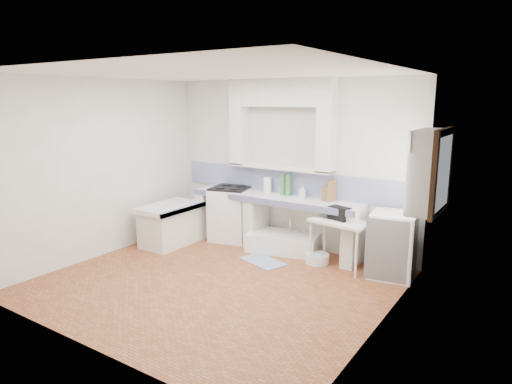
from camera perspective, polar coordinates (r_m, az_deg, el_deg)
The scene contains 36 objects.
floor at distance 6.32m, azimuth -5.10°, elevation -11.38°, with size 4.50×4.50×0.00m, color #9B5836.
ceiling at distance 5.82m, azimuth -5.61°, elevation 14.89°, with size 4.50×4.50×0.00m, color white.
wall_back at distance 7.55m, azimuth 4.18°, elevation 3.51°, with size 4.50×4.50×0.00m, color white.
wall_front at distance 4.56m, azimuth -21.22°, elevation -2.67°, with size 4.50×4.50×0.00m, color white.
wall_left at distance 7.51m, azimuth -18.90°, elevation 2.86°, with size 4.50×4.50×0.00m, color white.
wall_right at distance 4.86m, azimuth 15.88°, elevation -1.47°, with size 4.50×4.50×0.00m, color white.
alcove_mass at distance 7.42m, azimuth 3.15°, elevation 12.48°, with size 1.90×0.25×0.45m, color white.
window_frame at distance 5.92m, azimuth 21.15°, elevation 2.46°, with size 0.35×0.86×1.06m, color #331B10.
lace_valance at distance 5.91m, azimuth 20.04°, elevation 6.24°, with size 0.01×0.84×0.24m, color white.
counter_slab at distance 7.44m, azimuth 2.32°, elevation -0.81°, with size 3.00×0.60×0.08m, color white.
counter_lip at distance 7.21m, azimuth 1.17°, elevation -1.22°, with size 3.00×0.04×0.10m, color navy.
counter_pier_left at distance 8.34m, azimuth -5.98°, elevation -2.69°, with size 0.20×0.55×0.82m, color white.
counter_pier_mid at distance 7.73m, azimuth 0.07°, elevation -3.76°, with size 0.20×0.55×0.82m, color white.
counter_pier_right at distance 6.97m, azimuth 12.25°, elevation -5.78°, with size 0.20×0.55×0.82m, color white.
peninsula_top at distance 7.83m, azimuth -10.86°, elevation -1.89°, with size 0.70×1.10×0.08m, color white.
peninsula_base at distance 7.92m, azimuth -10.76°, elevation -4.36°, with size 0.60×1.00×0.62m, color white.
peninsula_lip at distance 7.61m, azimuth -9.07°, elevation -2.23°, with size 0.04×1.10×0.10m, color navy.
backsplash at distance 7.59m, azimuth 4.09°, elevation 1.25°, with size 4.27×0.03×0.40m, color navy.
stove at distance 8.01m, azimuth -3.20°, elevation -2.84°, with size 0.65×0.63×0.93m, color white.
sink at distance 7.50m, azimuth 3.47°, elevation -6.46°, with size 1.15×0.62×0.28m, color white.
side_table at distance 6.81m, azimuth 10.54°, elevation -6.54°, with size 0.87×0.48×0.04m, color white.
fridge at distance 6.64m, azimuth 16.96°, elevation -6.45°, with size 0.60×0.60×0.92m, color white.
bucket_red at distance 7.61m, azimuth 1.08°, elevation -6.12°, with size 0.31×0.31×0.29m, color red.
bucket_orange at distance 7.42m, azimuth 3.18°, elevation -6.74°, with size 0.27×0.27×0.25m, color orange.
bucket_blue at distance 7.37m, azimuth 5.85°, elevation -6.81°, with size 0.30×0.30×0.28m, color blue.
basin_white at distance 7.04m, azimuth 7.79°, elevation -8.36°, with size 0.37×0.37×0.14m, color white.
water_bottle_a at distance 7.71m, azimuth 3.49°, elevation -5.88°, with size 0.08×0.08×0.30m, color silver.
water_bottle_b at distance 7.56m, azimuth 5.50°, elevation -6.15°, with size 0.09×0.09×0.32m, color silver.
black_bag at distance 6.73m, azimuth 10.52°, elevation -2.68°, with size 0.31×0.18×0.19m, color black.
green_bottle_a at distance 7.49m, azimuth 3.40°, elevation 0.90°, with size 0.07×0.07×0.34m, color #377E33.
green_bottle_b at distance 7.44m, azimuth 4.08°, elevation 0.90°, with size 0.08×0.08×0.36m, color #377E33.
knife_block at distance 7.15m, azimuth 8.85°, elevation -0.20°, with size 0.11×0.09×0.23m, color olive.
cutting_board at distance 7.10m, azimuth 9.64°, elevation 0.13°, with size 0.02×0.25×0.34m, color olive.
paper_towel at distance 7.65m, azimuth 1.46°, elevation 0.88°, with size 0.14×0.14×0.27m, color white.
soap_bottle at distance 7.33m, azimuth 5.96°, elevation 0.12°, with size 0.10×0.10×0.22m, color white.
rug at distance 7.05m, azimuth 0.92°, elevation -8.78°, with size 0.71×0.41×0.01m, color #314B87.
Camera 1 is at (3.64, -4.53, 2.47)m, focal length 31.54 mm.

